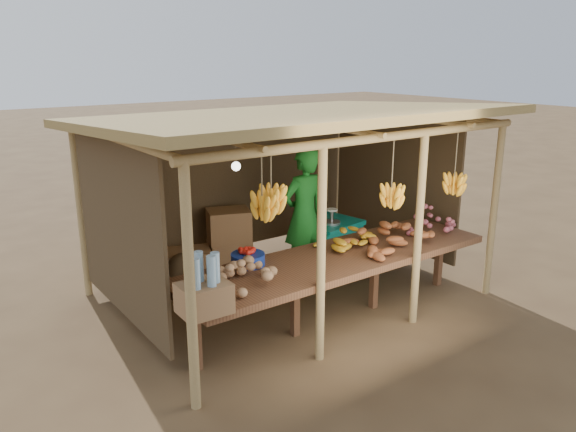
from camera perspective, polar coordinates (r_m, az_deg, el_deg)
ground at (r=7.37m, az=0.00°, el=-7.87°), size 60.00×60.00×0.00m
stall_structure at (r=6.72m, az=0.53°, el=6.80°), size 4.70×3.50×2.43m
counter at (r=6.40m, az=5.04°, el=-4.58°), size 3.90×1.05×0.80m
potato_heap at (r=5.48m, az=-6.43°, el=-5.49°), size 1.21×0.89×0.37m
sweet_potato_heap at (r=6.78m, az=10.82°, el=-1.46°), size 1.18×0.86×0.36m
onion_heap at (r=7.39m, az=14.52°, el=-0.27°), size 0.76×0.46×0.35m
banana_pile at (r=6.68m, az=6.23°, el=-1.58°), size 0.76×0.55×0.35m
tomato_basin at (r=6.08m, az=-4.10°, el=-4.28°), size 0.37×0.37×0.19m
bottle_box at (r=4.99m, az=-8.56°, el=-7.48°), size 0.45×0.36×0.55m
vendor at (r=7.53m, az=1.64°, el=0.09°), size 0.67×0.44×1.84m
tarp_crate at (r=8.02m, az=4.20°, el=-2.87°), size 0.91×0.82×0.96m
carton_stack at (r=7.82m, az=-7.29°, el=-3.38°), size 1.31×0.62×0.91m
burlap_sacks at (r=7.32m, az=-12.17°, el=-6.04°), size 0.90×0.47×0.64m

